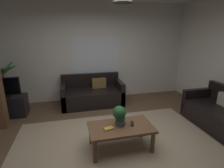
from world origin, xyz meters
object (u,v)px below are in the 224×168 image
object	(u,v)px
couch_right_side	(219,114)
potted_plant_on_table	(120,115)
tv_stand	(7,106)
coffee_table	(121,130)
tv	(3,87)
potted_palm_corner	(6,89)
book_on_table_0	(109,128)
remote_on_table_0	(132,124)
couch_under_window	(92,95)

from	to	relation	value
couch_right_side	potted_plant_on_table	bearing A→B (deg)	-85.24
potted_plant_on_table	tv_stand	xyz separation A→B (m)	(-2.31, 1.77, -0.36)
coffee_table	tv	world-z (taller)	tv
coffee_table	potted_palm_corner	size ratio (longest dim) A/B	0.81
book_on_table_0	tv_stand	xyz separation A→B (m)	(-2.10, 1.86, -0.19)
book_on_table_0	potted_palm_corner	world-z (taller)	potted_palm_corner
couch_right_side	remote_on_table_0	bearing A→B (deg)	-83.79
couch_right_side	potted_palm_corner	size ratio (longest dim) A/B	1.03
remote_on_table_0	tv	xyz separation A→B (m)	(-2.53, 1.79, 0.30)
potted_palm_corner	coffee_table	bearing A→B (deg)	-43.02
couch_under_window	potted_palm_corner	size ratio (longest dim) A/B	1.25
remote_on_table_0	tv	bearing A→B (deg)	162.64
tv	potted_palm_corner	distance (m)	0.49
tv	potted_plant_on_table	bearing A→B (deg)	-37.20
potted_palm_corner	couch_under_window	bearing A→B (deg)	-4.20
couch_under_window	coffee_table	xyz separation A→B (m)	(0.21, -2.09, 0.09)
remote_on_table_0	potted_plant_on_table	xyz separation A→B (m)	(-0.22, 0.03, 0.17)
remote_on_table_0	tv	distance (m)	3.11
couch_right_side	potted_palm_corner	distance (m)	5.13
coffee_table	potted_plant_on_table	bearing A→B (deg)	99.42
coffee_table	remote_on_table_0	size ratio (longest dim) A/B	6.80
book_on_table_0	remote_on_table_0	distance (m)	0.43
coffee_table	tv	size ratio (longest dim) A/B	1.47
couch_under_window	tv_stand	world-z (taller)	couch_under_window
couch_under_window	couch_right_side	size ratio (longest dim) A/B	1.21
remote_on_table_0	potted_plant_on_table	world-z (taller)	potted_plant_on_table
couch_right_side	remote_on_table_0	distance (m)	2.10
book_on_table_0	potted_palm_corner	distance (m)	3.18
coffee_table	tv	distance (m)	2.96
couch_right_side	book_on_table_0	size ratio (longest dim) A/B	8.86
potted_plant_on_table	potted_palm_corner	size ratio (longest dim) A/B	0.26
coffee_table	potted_plant_on_table	distance (m)	0.25
potted_plant_on_table	coffee_table	bearing A→B (deg)	-80.58
potted_plant_on_table	potted_palm_corner	xyz separation A→B (m)	(-2.41, 2.20, -0.04)
tv_stand	couch_right_side	bearing A→B (deg)	-18.94
coffee_table	potted_palm_corner	distance (m)	3.31
book_on_table_0	potted_plant_on_table	size ratio (longest dim) A/B	0.46
couch_under_window	tv	bearing A→B (deg)	-172.20
tv_stand	book_on_table_0	bearing A→B (deg)	-41.62
couch_under_window	book_on_table_0	bearing A→B (deg)	-90.20
couch_right_side	potted_palm_corner	xyz separation A→B (m)	(-4.71, 2.01, 0.29)
coffee_table	tv	xyz separation A→B (m)	(-2.32, 1.80, 0.38)
coffee_table	book_on_table_0	distance (m)	0.24
potted_plant_on_table	tv_stand	bearing A→B (deg)	142.47
book_on_table_0	tv_stand	distance (m)	2.81
couch_under_window	tv_stand	size ratio (longest dim) A/B	1.85
book_on_table_0	potted_palm_corner	xyz separation A→B (m)	(-2.20, 2.29, 0.13)
couch_under_window	book_on_table_0	xyz separation A→B (m)	(-0.01, -2.13, 0.16)
coffee_table	book_on_table_0	size ratio (longest dim) A/B	6.99
potted_plant_on_table	couch_right_side	bearing A→B (deg)	4.76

